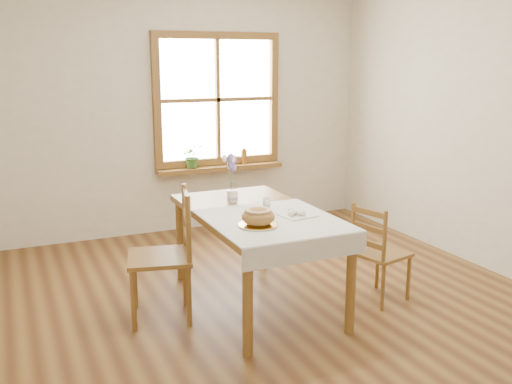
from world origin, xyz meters
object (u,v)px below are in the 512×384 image
(chair_left, at_px, (159,255))
(chair_right, at_px, (381,252))
(dining_table, at_px, (256,222))
(bread_plate, at_px, (258,225))
(flower_vase, at_px, (232,197))

(chair_left, xyz_separation_m, chair_right, (1.69, -0.39, -0.09))
(chair_left, bearing_deg, dining_table, 100.23)
(bread_plate, xyz_separation_m, flower_vase, (0.10, 0.73, 0.03))
(dining_table, xyz_separation_m, bread_plate, (-0.17, -0.41, 0.10))
(chair_left, xyz_separation_m, flower_vase, (0.69, 0.28, 0.31))
(chair_left, height_order, flower_vase, chair_left)
(dining_table, distance_m, flower_vase, 0.35)
(dining_table, height_order, bread_plate, bread_plate)
(chair_right, bearing_deg, chair_left, 62.92)
(chair_right, distance_m, flower_vase, 1.27)
(dining_table, bearing_deg, chair_left, 176.73)
(flower_vase, bearing_deg, chair_left, -158.02)
(dining_table, relative_size, bread_plate, 5.94)
(chair_left, bearing_deg, flower_vase, 125.49)
(dining_table, distance_m, bread_plate, 0.45)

